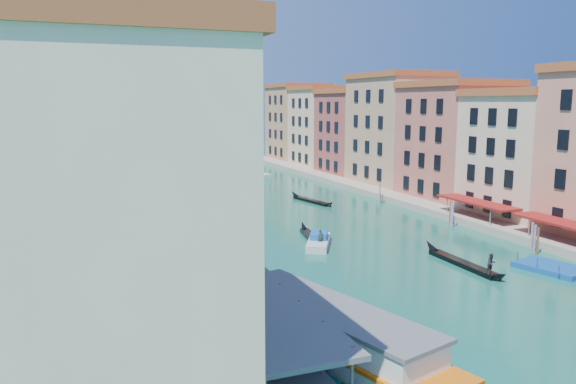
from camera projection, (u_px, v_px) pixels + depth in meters
The scene contains 14 objects.
left_bank_palazzos at pixel (72, 146), 77.50m from camera, with size 12.80×128.40×21.00m.
right_bank_palazzos at pixel (415, 137), 97.85m from camera, with size 12.80×128.40×21.00m.
quay at pixel (373, 192), 96.44m from camera, with size 4.00×140.00×1.00m, color #A89D87.
vaporetto_stop at pixel (264, 341), 33.91m from camera, with size 5.40×16.40×3.65m.
mooring_poles_right at pixel (515, 234), 61.97m from camera, with size 1.44×54.24×3.20m.
mooring_poles_left at pixel (224, 349), 33.04m from camera, with size 0.24×8.24×3.20m.
vaporetto_near at pixel (328, 329), 35.92m from camera, with size 9.82×20.36×2.96m.
vaporetto_far at pixel (215, 187), 96.90m from camera, with size 6.61×19.42×2.83m.
gondola_fore at pixel (313, 237), 64.41m from camera, with size 2.97×11.66×2.34m.
gondola_right at pixel (464, 262), 54.13m from camera, with size 1.32×12.58×2.51m.
gondola_far at pixel (311, 200), 89.21m from camera, with size 3.22×11.64×1.66m.
motorboat_mid at pixel (319, 241), 62.02m from camera, with size 5.29×7.15×1.44m.
motorboat_far at pixel (255, 174), 119.14m from camera, with size 5.01×8.34×1.65m.
blue_dock at pixel (552, 268), 52.93m from camera, with size 5.40×6.84×0.50m.
Camera 1 is at (-26.26, -18.41, 15.68)m, focal length 35.00 mm.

